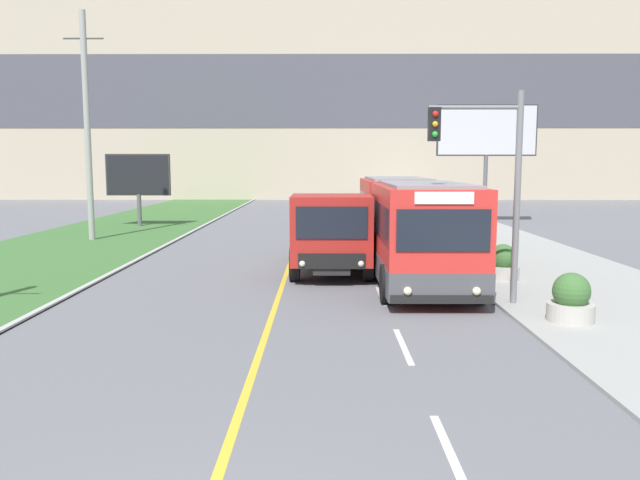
{
  "coord_description": "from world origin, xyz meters",
  "views": [
    {
      "loc": [
        1.2,
        -3.99,
        3.52
      ],
      "look_at": [
        1.1,
        13.3,
        1.4
      ],
      "focal_mm": 35.0,
      "sensor_mm": 36.0,
      "label": 1
    }
  ],
  "objects_px": {
    "billboard_small": "(138,177)",
    "planter_round_second": "(503,264)",
    "dump_truck": "(331,234)",
    "planter_round_near": "(571,300)",
    "planter_round_third": "(465,242)",
    "utility_pole_far": "(87,126)",
    "billboard_large": "(487,134)",
    "city_bus": "(408,225)",
    "traffic_light_mast": "(490,170)",
    "planter_round_far": "(444,229)"
  },
  "relations": [
    {
      "from": "utility_pole_far",
      "to": "planter_round_near",
      "type": "xyz_separation_m",
      "value": [
        16.18,
        -15.22,
        -4.67
      ]
    },
    {
      "from": "billboard_small",
      "to": "planter_round_far",
      "type": "distance_m",
      "value": 17.38
    },
    {
      "from": "utility_pole_far",
      "to": "planter_round_second",
      "type": "xyz_separation_m",
      "value": [
        16.11,
        -10.21,
        -4.68
      ]
    },
    {
      "from": "planter_round_far",
      "to": "billboard_large",
      "type": "bearing_deg",
      "value": 64.21
    },
    {
      "from": "billboard_large",
      "to": "city_bus",
      "type": "bearing_deg",
      "value": -112.29
    },
    {
      "from": "planter_round_far",
      "to": "planter_round_third",
      "type": "bearing_deg",
      "value": -92.05
    },
    {
      "from": "traffic_light_mast",
      "to": "planter_round_third",
      "type": "height_order",
      "value": "traffic_light_mast"
    },
    {
      "from": "planter_round_second",
      "to": "city_bus",
      "type": "bearing_deg",
      "value": 145.06
    },
    {
      "from": "billboard_small",
      "to": "planter_round_second",
      "type": "height_order",
      "value": "billboard_small"
    },
    {
      "from": "traffic_light_mast",
      "to": "city_bus",
      "type": "bearing_deg",
      "value": 104.15
    },
    {
      "from": "traffic_light_mast",
      "to": "planter_round_far",
      "type": "relative_size",
      "value": 4.81
    },
    {
      "from": "dump_truck",
      "to": "planter_round_far",
      "type": "relative_size",
      "value": 5.92
    },
    {
      "from": "planter_round_second",
      "to": "planter_round_third",
      "type": "height_order",
      "value": "planter_round_third"
    },
    {
      "from": "planter_round_third",
      "to": "billboard_large",
      "type": "bearing_deg",
      "value": 72.65
    },
    {
      "from": "billboard_small",
      "to": "planter_round_second",
      "type": "xyz_separation_m",
      "value": [
        15.77,
        -16.6,
        -2.26
      ]
    },
    {
      "from": "planter_round_near",
      "to": "planter_round_third",
      "type": "distance_m",
      "value": 10.02
    },
    {
      "from": "planter_round_second",
      "to": "utility_pole_far",
      "type": "bearing_deg",
      "value": 147.63
    },
    {
      "from": "dump_truck",
      "to": "billboard_small",
      "type": "xyz_separation_m",
      "value": [
        -10.63,
        15.51,
        1.5
      ]
    },
    {
      "from": "traffic_light_mast",
      "to": "planter_round_far",
      "type": "distance_m",
      "value": 13.61
    },
    {
      "from": "billboard_large",
      "to": "planter_round_near",
      "type": "bearing_deg",
      "value": -99.85
    },
    {
      "from": "planter_round_far",
      "to": "city_bus",
      "type": "bearing_deg",
      "value": -108.64
    },
    {
      "from": "utility_pole_far",
      "to": "planter_round_far",
      "type": "relative_size",
      "value": 9.43
    },
    {
      "from": "billboard_small",
      "to": "planter_round_near",
      "type": "bearing_deg",
      "value": -53.77
    },
    {
      "from": "city_bus",
      "to": "planter_round_second",
      "type": "xyz_separation_m",
      "value": [
        2.6,
        -1.82,
        -0.99
      ]
    },
    {
      "from": "planter_round_near",
      "to": "planter_round_far",
      "type": "distance_m",
      "value": 15.03
    },
    {
      "from": "planter_round_near",
      "to": "planter_round_third",
      "type": "xyz_separation_m",
      "value": [
        -0.09,
        10.02,
        0.04
      ]
    },
    {
      "from": "city_bus",
      "to": "billboard_small",
      "type": "height_order",
      "value": "billboard_small"
    },
    {
      "from": "billboard_small",
      "to": "traffic_light_mast",
      "type": "bearing_deg",
      "value": -53.93
    },
    {
      "from": "billboard_large",
      "to": "planter_round_near",
      "type": "distance_m",
      "value": 23.96
    },
    {
      "from": "utility_pole_far",
      "to": "planter_round_third",
      "type": "relative_size",
      "value": 8.75
    },
    {
      "from": "billboard_large",
      "to": "planter_round_far",
      "type": "distance_m",
      "value": 10.16
    },
    {
      "from": "utility_pole_far",
      "to": "planter_round_near",
      "type": "distance_m",
      "value": 22.7
    },
    {
      "from": "planter_round_third",
      "to": "planter_round_far",
      "type": "relative_size",
      "value": 1.08
    },
    {
      "from": "city_bus",
      "to": "dump_truck",
      "type": "relative_size",
      "value": 1.87
    },
    {
      "from": "billboard_small",
      "to": "planter_round_second",
      "type": "bearing_deg",
      "value": -46.48
    },
    {
      "from": "planter_round_far",
      "to": "dump_truck",
      "type": "bearing_deg",
      "value": -120.69
    },
    {
      "from": "dump_truck",
      "to": "planter_round_second",
      "type": "bearing_deg",
      "value": -12.05
    },
    {
      "from": "utility_pole_far",
      "to": "planter_round_near",
      "type": "relative_size",
      "value": 9.58
    },
    {
      "from": "traffic_light_mast",
      "to": "planter_round_far",
      "type": "height_order",
      "value": "traffic_light_mast"
    },
    {
      "from": "traffic_light_mast",
      "to": "planter_round_third",
      "type": "xyz_separation_m",
      "value": [
        1.32,
        8.22,
        -2.78
      ]
    },
    {
      "from": "city_bus",
      "to": "utility_pole_far",
      "type": "xyz_separation_m",
      "value": [
        -13.51,
        8.4,
        3.69
      ]
    },
    {
      "from": "planter_round_far",
      "to": "traffic_light_mast",
      "type": "bearing_deg",
      "value": -96.46
    },
    {
      "from": "dump_truck",
      "to": "billboard_large",
      "type": "bearing_deg",
      "value": 61.59
    },
    {
      "from": "city_bus",
      "to": "planter_round_third",
      "type": "xyz_separation_m",
      "value": [
        2.59,
        3.19,
        -0.93
      ]
    },
    {
      "from": "dump_truck",
      "to": "planter_round_near",
      "type": "distance_m",
      "value": 8.06
    },
    {
      "from": "dump_truck",
      "to": "billboard_large",
      "type": "distance_m",
      "value": 19.77
    },
    {
      "from": "billboard_large",
      "to": "dump_truck",
      "type": "bearing_deg",
      "value": -118.41
    },
    {
      "from": "planter_round_second",
      "to": "planter_round_far",
      "type": "relative_size",
      "value": 0.97
    },
    {
      "from": "billboard_large",
      "to": "planter_round_second",
      "type": "xyz_separation_m",
      "value": [
        -4.09,
        -18.14,
        -4.7
      ]
    },
    {
      "from": "billboard_small",
      "to": "planter_round_far",
      "type": "relative_size",
      "value": 3.72
    }
  ]
}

